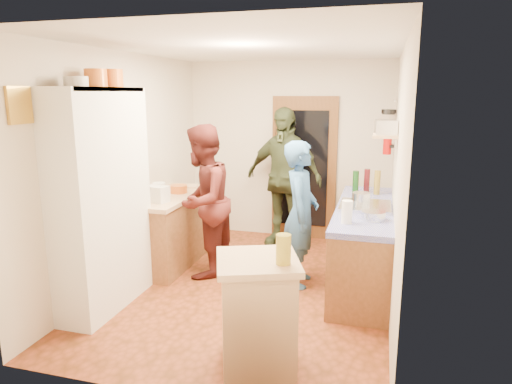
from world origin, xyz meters
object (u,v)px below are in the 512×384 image
at_px(hutch_body, 102,201).
at_px(person_hob, 303,215).
at_px(island_base, 257,316).
at_px(person_back, 284,178).
at_px(person_left, 207,201).
at_px(right_counter_base, 363,247).

relative_size(hutch_body, person_hob, 1.34).
xyz_separation_m(island_base, person_back, (-0.43, 2.96, 0.55)).
xyz_separation_m(hutch_body, person_left, (0.68, 1.07, -0.20)).
bearing_deg(person_back, island_base, -65.14).
height_order(right_counter_base, person_left, person_left).
bearing_deg(right_counter_base, hutch_body, -152.53).
bearing_deg(island_base, person_back, 98.18).
distance_m(hutch_body, person_left, 1.29).
relative_size(hutch_body, island_base, 2.56).
xyz_separation_m(person_hob, person_left, (-1.16, 0.05, 0.08)).
height_order(hutch_body, island_base, hutch_body).
xyz_separation_m(person_left, person_back, (0.67, 1.23, 0.08)).
height_order(hutch_body, person_hob, hutch_body).
distance_m(hutch_body, right_counter_base, 2.90).
height_order(island_base, person_left, person_left).
xyz_separation_m(right_counter_base, island_base, (-0.73, -1.95, 0.01)).
xyz_separation_m(hutch_body, island_base, (1.77, -0.65, -0.67)).
xyz_separation_m(hutch_body, right_counter_base, (2.50, 1.30, -0.68)).
xyz_separation_m(island_base, person_hob, (0.07, 1.68, 0.39)).
relative_size(right_counter_base, person_back, 1.12).
relative_size(hutch_body, person_back, 1.12).
height_order(hutch_body, person_back, hutch_body).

